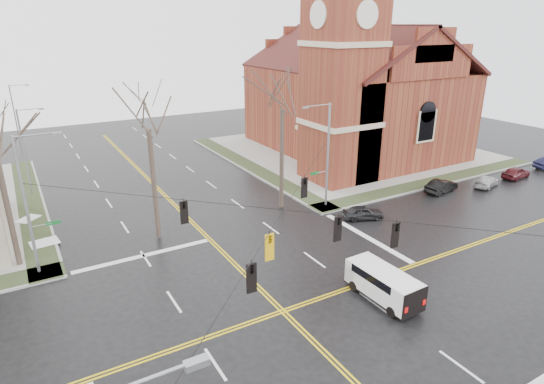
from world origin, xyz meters
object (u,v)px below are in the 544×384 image
streetlight_north_a (26,149)px  parked_car_c (487,181)px  church (352,84)px  parked_car_b (441,186)px  tree_nw_near (148,121)px  parked_car_a (363,212)px  tree_ne (282,102)px  cargo_van (381,281)px  streetlight_north_b (16,114)px  signal_pole_ne (326,153)px  parked_car_d (516,172)px  signal_pole_nw (29,202)px

streetlight_north_a → parked_car_c: streetlight_north_a is taller
church → parked_car_c: 19.18m
parked_car_c → church: bearing=-3.4°
parked_car_b → tree_nw_near: bearing=72.9°
parked_car_a → parked_car_b: (10.75, 1.14, 0.06)m
streetlight_north_a → parked_car_c: (39.17, -20.29, -3.93)m
church → parked_car_c: bearing=-77.6°
streetlight_north_a → tree_ne: size_ratio=0.62×
cargo_van → tree_nw_near: bearing=120.2°
tree_nw_near → parked_car_b: bearing=-8.3°
streetlight_north_b → signal_pole_ne: bearing=-58.9°
parked_car_d → cargo_van: bearing=104.0°
signal_pole_ne → tree_ne: tree_ne is taller
parked_car_d → parked_car_c: bearing=86.5°
streetlight_north_b → parked_car_c: bearing=-45.8°
streetlight_north_b → cargo_van: bearing=-71.8°
parked_car_a → parked_car_c: size_ratio=0.91×
signal_pole_nw → parked_car_c: 40.26m
signal_pole_nw → parked_car_c: signal_pole_nw is taller
streetlight_north_b → parked_car_a: (23.16, -40.28, -3.90)m
signal_pole_nw → streetlight_north_b: size_ratio=1.12×
signal_pole_ne → tree_nw_near: tree_nw_near is taller
church → signal_pole_nw: (-36.09, -13.28, -3.48)m
streetlight_north_b → streetlight_north_a: bearing=-90.0°
signal_pole_ne → parked_car_a: 5.91m
parked_car_b → tree_nw_near: size_ratio=0.31×
signal_pole_ne → streetlight_north_a: signal_pole_ne is taller
streetlight_north_b → church: bearing=-33.2°
signal_pole_ne → cargo_van: (-5.61, -13.18, -3.87)m
church → tree_ne: size_ratio=2.14×
streetlight_north_a → parked_car_c: 44.29m
church → streetlight_north_a: bearing=174.8°
streetlight_north_b → cargo_van: (16.36, -49.68, -3.39)m
parked_car_b → signal_pole_ne: bearing=68.8°
parked_car_d → tree_ne: (-25.56, 5.32, 8.66)m
church → parked_car_a: church is taller
signal_pole_nw → cargo_van: (17.03, -13.18, -3.87)m
cargo_van → parked_car_d: cargo_van is taller
church → parked_car_c: church is taller
parked_car_d → parked_car_b: bearing=79.4°
cargo_van → streetlight_north_b: bearing=106.7°
signal_pole_ne → tree_nw_near: size_ratio=0.73×
church → parked_car_a: size_ratio=8.19×
signal_pole_ne → parked_car_d: 22.85m
cargo_van → tree_ne: size_ratio=0.38×
parked_car_b → parked_car_c: 5.38m
cargo_van → parked_car_a: bearing=52.6°
signal_pole_nw → tree_nw_near: tree_nw_near is taller
parked_car_a → church: bearing=-13.8°
signal_pole_ne → church: bearing=44.7°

